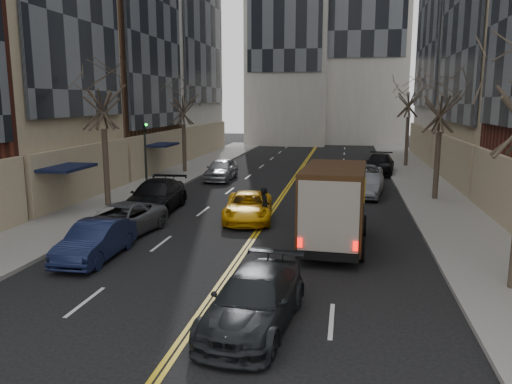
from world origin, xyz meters
TOP-DOWN VIEW (x-y plane):
  - sidewalk_left at (-9.00, 27.00)m, footprint 4.00×66.00m
  - sidewalk_right at (9.00, 27.00)m, footprint 4.00×66.00m
  - tree_lf_mid at (-8.80, 20.00)m, footprint 3.20×3.20m
  - tree_lf_far at (-8.80, 33.00)m, footprint 3.20×3.20m
  - tree_rt_mid at (8.80, 25.00)m, footprint 3.20×3.20m
  - tree_rt_far at (8.80, 40.00)m, footprint 3.20×3.20m
  - traffic_signal at (-7.39, 22.00)m, footprint 0.29×0.26m
  - ups_truck at (3.35, 14.78)m, footprint 2.66×6.05m
  - observer_sedan at (1.56, 7.34)m, footprint 2.45×5.01m
  - taxi at (-0.82, 18.52)m, footprint 2.84×5.04m
  - pedestrian at (0.12, 17.71)m, footprint 0.62×0.75m
  - parked_lf_b at (-5.10, 11.70)m, footprint 1.54×4.21m
  - parked_lf_c at (-5.58, 14.74)m, footprint 2.87×5.14m
  - parked_lf_d at (-5.89, 19.51)m, footprint 2.57×5.65m
  - parked_lf_e at (-5.10, 30.14)m, footprint 1.93×4.63m
  - parked_rt_a at (5.10, 25.55)m, footprint 1.97×4.26m
  - parked_rt_b at (5.11, 29.76)m, footprint 2.44×4.96m
  - parked_rt_c at (6.30, 35.45)m, footprint 2.75×5.52m

SIDE VIEW (x-z plane):
  - sidewalk_left at x=-9.00m, z-range 0.00..0.15m
  - sidewalk_right at x=9.00m, z-range 0.00..0.15m
  - taxi at x=-0.82m, z-range 0.00..1.33m
  - parked_rt_b at x=5.11m, z-range 0.00..1.35m
  - parked_rt_a at x=5.10m, z-range 0.00..1.35m
  - parked_lf_c at x=-5.58m, z-range 0.00..1.36m
  - parked_lf_b at x=-5.10m, z-range 0.00..1.38m
  - observer_sedan at x=1.56m, z-range 0.00..1.40m
  - parked_rt_c at x=6.30m, z-range 0.00..1.54m
  - parked_lf_e at x=-5.10m, z-range 0.00..1.57m
  - parked_lf_d at x=-5.89m, z-range 0.00..1.60m
  - pedestrian at x=0.12m, z-range 0.00..1.77m
  - ups_truck at x=3.35m, z-range 0.01..3.27m
  - traffic_signal at x=-7.39m, z-range 0.47..5.17m
  - tree_lf_far at x=-8.80m, z-range 1.97..10.08m
  - tree_rt_mid at x=8.80m, z-range 2.01..10.33m
  - tree_lf_mid at x=-8.80m, z-range 2.14..11.05m
  - tree_rt_far at x=8.80m, z-range 2.19..11.29m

